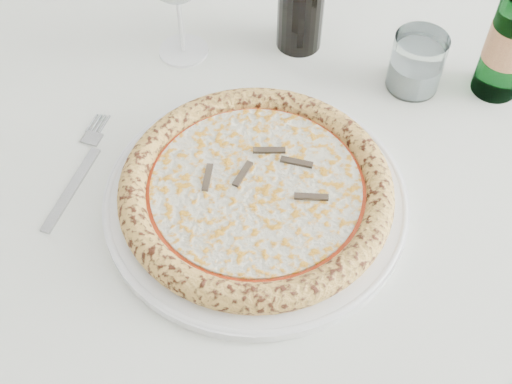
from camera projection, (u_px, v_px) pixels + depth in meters
floor at (376, 281)px, 1.59m from camera, size 5.00×6.00×0.02m
dining_table at (266, 181)px, 0.91m from camera, size 1.63×1.08×0.76m
plate at (256, 198)px, 0.78m from camera, size 0.37×0.37×0.02m
pizza at (256, 189)px, 0.76m from camera, size 0.33×0.33×0.03m
fork at (79, 172)px, 0.81m from camera, size 0.03×0.19×0.00m
tumbler at (416, 66)px, 0.88m from camera, size 0.07×0.07×0.08m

